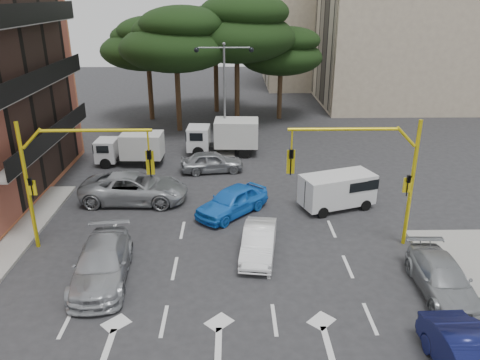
{
  "coord_description": "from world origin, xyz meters",
  "views": [
    {
      "loc": [
        0.5,
        -17.34,
        11.0
      ],
      "look_at": [
        0.93,
        6.22,
        1.6
      ],
      "focal_mm": 35.0,
      "sensor_mm": 36.0,
      "label": 1
    }
  ],
  "objects_px": {
    "signal_mast_right": "(374,167)",
    "car_silver_wagon": "(102,263)",
    "street_lamp_center": "(224,79)",
    "signal_mast_left": "(65,169)",
    "box_truck_a": "(131,149)",
    "car_silver_cross_b": "(212,162)",
    "van_white": "(337,191)",
    "car_silver_parked": "(442,278)",
    "car_white_hatch": "(259,242)",
    "box_truck_b": "(224,137)",
    "car_blue_compact": "(232,201)",
    "car_silver_cross_a": "(135,188)"
  },
  "relations": [
    {
      "from": "car_blue_compact",
      "to": "car_silver_parked",
      "type": "relative_size",
      "value": 0.97
    },
    {
      "from": "signal_mast_left",
      "to": "car_white_hatch",
      "type": "height_order",
      "value": "signal_mast_left"
    },
    {
      "from": "car_white_hatch",
      "to": "box_truck_b",
      "type": "height_order",
      "value": "box_truck_b"
    },
    {
      "from": "signal_mast_left",
      "to": "street_lamp_center",
      "type": "distance_m",
      "value": 15.65
    },
    {
      "from": "signal_mast_left",
      "to": "van_white",
      "type": "distance_m",
      "value": 13.94
    },
    {
      "from": "signal_mast_right",
      "to": "street_lamp_center",
      "type": "bearing_deg",
      "value": 115.91
    },
    {
      "from": "car_silver_cross_b",
      "to": "car_silver_parked",
      "type": "relative_size",
      "value": 0.9
    },
    {
      "from": "car_blue_compact",
      "to": "car_silver_cross_b",
      "type": "xyz_separation_m",
      "value": [
        -1.32,
        6.44,
        -0.05
      ]
    },
    {
      "from": "street_lamp_center",
      "to": "box_truck_b",
      "type": "xyz_separation_m",
      "value": [
        -0.1,
        -0.5,
        -4.14
      ]
    },
    {
      "from": "car_silver_cross_b",
      "to": "box_truck_a",
      "type": "relative_size",
      "value": 0.9
    },
    {
      "from": "car_silver_cross_b",
      "to": "box_truck_a",
      "type": "height_order",
      "value": "box_truck_a"
    },
    {
      "from": "van_white",
      "to": "box_truck_b",
      "type": "relative_size",
      "value": 0.76
    },
    {
      "from": "box_truck_a",
      "to": "car_silver_cross_b",
      "type": "bearing_deg",
      "value": -102.61
    },
    {
      "from": "van_white",
      "to": "box_truck_a",
      "type": "relative_size",
      "value": 0.87
    },
    {
      "from": "signal_mast_left",
      "to": "car_white_hatch",
      "type": "distance_m",
      "value": 9.12
    },
    {
      "from": "car_silver_wagon",
      "to": "van_white",
      "type": "xyz_separation_m",
      "value": [
        11.08,
        6.78,
        0.23
      ]
    },
    {
      "from": "street_lamp_center",
      "to": "car_silver_cross_a",
      "type": "relative_size",
      "value": 1.31
    },
    {
      "from": "car_blue_compact",
      "to": "car_silver_cross_a",
      "type": "height_order",
      "value": "car_silver_cross_a"
    },
    {
      "from": "signal_mast_right",
      "to": "car_silver_wagon",
      "type": "xyz_separation_m",
      "value": [
        -11.65,
        -2.78,
        -3.12
      ]
    },
    {
      "from": "car_blue_compact",
      "to": "car_silver_cross_a",
      "type": "xyz_separation_m",
      "value": [
        -5.51,
        1.74,
        0.07
      ]
    },
    {
      "from": "street_lamp_center",
      "to": "car_silver_wagon",
      "type": "relative_size",
      "value": 1.48
    },
    {
      "from": "car_blue_compact",
      "to": "car_silver_cross_b",
      "type": "height_order",
      "value": "car_blue_compact"
    },
    {
      "from": "van_white",
      "to": "car_silver_parked",
      "type": "bearing_deg",
      "value": -2.2
    },
    {
      "from": "car_silver_wagon",
      "to": "street_lamp_center",
      "type": "bearing_deg",
      "value": 68.81
    },
    {
      "from": "car_white_hatch",
      "to": "box_truck_b",
      "type": "relative_size",
      "value": 0.77
    },
    {
      "from": "car_silver_cross_b",
      "to": "box_truck_a",
      "type": "bearing_deg",
      "value": 67.46
    },
    {
      "from": "car_white_hatch",
      "to": "box_truck_a",
      "type": "xyz_separation_m",
      "value": [
        -8.12,
        12.19,
        0.47
      ]
    },
    {
      "from": "signal_mast_right",
      "to": "car_silver_wagon",
      "type": "distance_m",
      "value": 12.38
    },
    {
      "from": "car_silver_cross_b",
      "to": "signal_mast_right",
      "type": "bearing_deg",
      "value": -149.96
    },
    {
      "from": "signal_mast_left",
      "to": "car_silver_parked",
      "type": "distance_m",
      "value": 16.32
    },
    {
      "from": "signal_mast_right",
      "to": "signal_mast_left",
      "type": "relative_size",
      "value": 1.0
    },
    {
      "from": "box_truck_b",
      "to": "car_white_hatch",
      "type": "bearing_deg",
      "value": -170.28
    },
    {
      "from": "car_silver_parked",
      "to": "van_white",
      "type": "relative_size",
      "value": 1.15
    },
    {
      "from": "car_white_hatch",
      "to": "car_silver_cross_b",
      "type": "bearing_deg",
      "value": 111.0
    },
    {
      "from": "car_silver_parked",
      "to": "van_white",
      "type": "bearing_deg",
      "value": 108.99
    },
    {
      "from": "signal_mast_right",
      "to": "van_white",
      "type": "relative_size",
      "value": 1.51
    },
    {
      "from": "signal_mast_right",
      "to": "signal_mast_left",
      "type": "distance_m",
      "value": 13.61
    },
    {
      "from": "car_silver_wagon",
      "to": "car_silver_parked",
      "type": "bearing_deg",
      "value": -10.03
    },
    {
      "from": "car_silver_parked",
      "to": "signal_mast_right",
      "type": "bearing_deg",
      "value": 117.41
    },
    {
      "from": "signal_mast_left",
      "to": "car_blue_compact",
      "type": "relative_size",
      "value": 1.36
    },
    {
      "from": "signal_mast_right",
      "to": "van_white",
      "type": "height_order",
      "value": "signal_mast_right"
    },
    {
      "from": "street_lamp_center",
      "to": "car_silver_cross_a",
      "type": "bearing_deg",
      "value": -119.3
    },
    {
      "from": "car_silver_cross_b",
      "to": "car_silver_parked",
      "type": "distance_m",
      "value": 16.71
    },
    {
      "from": "signal_mast_right",
      "to": "car_blue_compact",
      "type": "height_order",
      "value": "signal_mast_right"
    },
    {
      "from": "car_silver_wagon",
      "to": "car_silver_parked",
      "type": "relative_size",
      "value": 1.15
    },
    {
      "from": "car_silver_cross_a",
      "to": "box_truck_a",
      "type": "relative_size",
      "value": 1.3
    },
    {
      "from": "car_silver_parked",
      "to": "box_truck_a",
      "type": "xyz_separation_m",
      "value": [
        -15.14,
        15.2,
        0.46
      ]
    },
    {
      "from": "car_silver_cross_a",
      "to": "car_silver_parked",
      "type": "bearing_deg",
      "value": -120.79
    },
    {
      "from": "car_silver_parked",
      "to": "box_truck_a",
      "type": "height_order",
      "value": "box_truck_a"
    },
    {
      "from": "car_silver_cross_a",
      "to": "van_white",
      "type": "xyz_separation_m",
      "value": [
        11.24,
        -1.07,
        0.17
      ]
    }
  ]
}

